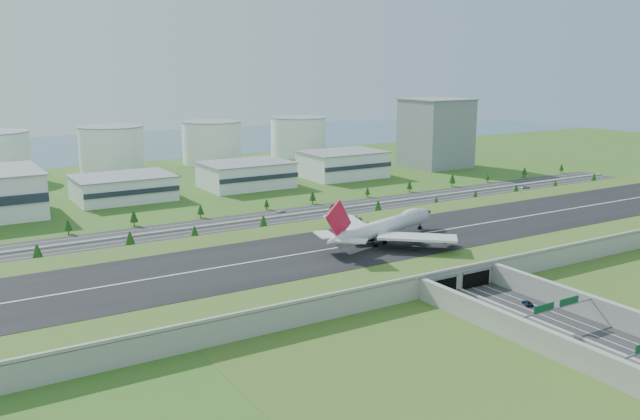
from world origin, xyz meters
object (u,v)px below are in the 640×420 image
car_1 (593,352)px  car_6 (526,187)px  car_5 (333,206)px  office_tower (436,133)px  car_0 (491,313)px  car_2 (527,303)px  boeing_747 (384,227)px  car_7 (281,211)px

car_1 → car_6: 277.64m
car_1 → car_5: 220.82m
office_tower → car_6: bearing=-96.9°
car_0 → car_2: (18.82, 0.82, -0.03)m
boeing_747 → car_2: (9.34, -73.31, -13.76)m
car_1 → car_5: size_ratio=0.96×
car_6 → car_7: car_6 is taller
office_tower → car_2: bearing=-125.2°
car_0 → car_7: size_ratio=0.95×
boeing_747 → car_1: bearing=-110.5°
car_7 → car_1: bearing=12.9°
boeing_747 → office_tower: bearing=27.5°
office_tower → car_5: office_tower is taller
car_1 → car_0: bearing=74.3°
office_tower → car_0: (-208.98, -270.60, -26.59)m
boeing_747 → car_6: bearing=7.9°
office_tower → car_1: size_ratio=12.04×
car_2 → car_7: (-3.19, 179.91, -0.06)m
office_tower → car_0: size_ratio=11.92×
car_6 → car_0: bearing=132.7°
boeing_747 → car_2: boeing_747 is taller
car_7 → car_2: bearing=17.3°
car_6 → car_1: bearing=139.3°
office_tower → car_1: bearing=-123.7°
car_5 → car_1: bearing=-34.8°
car_1 → car_6: car_6 is taller
office_tower → car_6: 113.60m
office_tower → car_1: 372.66m
boeing_747 → car_7: bearing=69.6°
car_5 → car_7: bearing=-118.5°
car_2 → car_6: (176.91, 160.12, 0.09)m
car_0 → car_7: (15.63, 180.73, -0.08)m
car_2 → car_5: (30.32, 176.44, 0.02)m
boeing_747 → car_6: 205.94m
boeing_747 → car_7: size_ratio=15.22×
car_6 → car_7: (-180.11, 19.79, -0.15)m
car_5 → car_6: bearing=61.0°
boeing_747 → car_0: bearing=-114.4°
car_5 → car_6: car_6 is taller
office_tower → car_5: (-159.84, -93.34, -26.60)m
car_1 → car_7: 219.73m
boeing_747 → car_5: boeing_747 is taller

